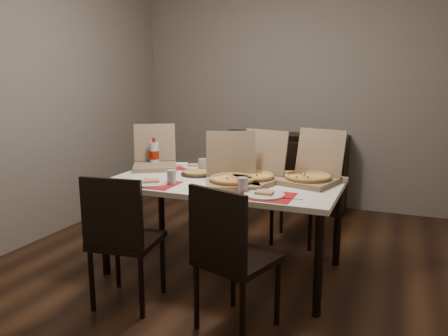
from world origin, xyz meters
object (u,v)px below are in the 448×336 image
at_px(chair_far_left, 221,181).
at_px(dip_bowl, 247,175).
at_px(chair_far_right, 298,188).
at_px(dining_table, 224,189).
at_px(sideboard, 283,171).
at_px(chair_near_left, 122,236).
at_px(pizza_box_center, 232,177).
at_px(chair_near_right, 230,254).
at_px(soda_bottle, 154,154).

distance_m(chair_far_left, dip_bowl, 0.90).
bearing_deg(chair_far_right, dining_table, -113.13).
height_order(sideboard, chair_far_right, chair_far_right).
height_order(chair_near_left, dip_bowl, chair_near_left).
height_order(sideboard, pizza_box_center, pizza_box_center).
bearing_deg(sideboard, chair_near_right, -81.70).
relative_size(chair_far_right, pizza_box_center, 1.69).
xyz_separation_m(sideboard, soda_bottle, (-0.78, -1.66, 0.41)).
height_order(chair_far_left, soda_bottle, soda_bottle).
relative_size(chair_far_left, chair_far_right, 1.00).
bearing_deg(chair_far_left, chair_far_right, 1.84).
bearing_deg(dip_bowl, dining_table, -122.20).
relative_size(chair_far_left, dip_bowl, 7.31).
height_order(dining_table, pizza_box_center, pizza_box_center).
height_order(dip_bowl, soda_bottle, soda_bottle).
bearing_deg(pizza_box_center, chair_near_left, -126.31).
relative_size(sideboard, chair_near_right, 1.61).
distance_m(sideboard, chair_near_right, 2.80).
xyz_separation_m(dining_table, soda_bottle, (-0.81, 0.29, 0.18)).
height_order(chair_far_left, pizza_box_center, pizza_box_center).
height_order(chair_near_right, dip_bowl, chair_near_right).
bearing_deg(soda_bottle, pizza_box_center, -23.56).
bearing_deg(chair_near_right, sideboard, 98.30).
relative_size(sideboard, dining_table, 0.83).
xyz_separation_m(chair_near_right, soda_bottle, (-1.18, 1.11, 0.35)).
bearing_deg(chair_near_left, soda_bottle, 110.10).
bearing_deg(dip_bowl, sideboard, 95.00).
bearing_deg(dip_bowl, chair_near_left, -117.50).
distance_m(chair_far_right, dip_bowl, 0.81).
bearing_deg(pizza_box_center, soda_bottle, 156.44).
relative_size(sideboard, pizza_box_center, 2.72).
height_order(chair_far_left, chair_far_right, same).
relative_size(sideboard, chair_far_right, 1.61).
bearing_deg(dining_table, chair_far_left, 114.23).
height_order(sideboard, soda_bottle, soda_bottle).
distance_m(chair_far_left, chair_far_right, 0.79).
bearing_deg(chair_far_left, chair_near_right, -65.66).
height_order(sideboard, chair_far_left, chair_far_left).
height_order(pizza_box_center, soda_bottle, pizza_box_center).
xyz_separation_m(chair_far_left, pizza_box_center, (0.51, -1.00, 0.30)).
relative_size(sideboard, dip_bowl, 11.79).
distance_m(chair_near_right, pizza_box_center, 0.82).
distance_m(chair_near_right, dip_bowl, 1.09).
xyz_separation_m(sideboard, pizza_box_center, (0.14, -2.06, 0.36)).
xyz_separation_m(chair_near_left, pizza_box_center, (0.52, 0.70, 0.30)).
height_order(pizza_box_center, dip_bowl, pizza_box_center).
distance_m(chair_near_left, soda_bottle, 1.23).
relative_size(pizza_box_center, soda_bottle, 2.08).
height_order(chair_near_right, chair_far_left, same).
xyz_separation_m(dining_table, chair_near_left, (-0.40, -0.82, -0.17)).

